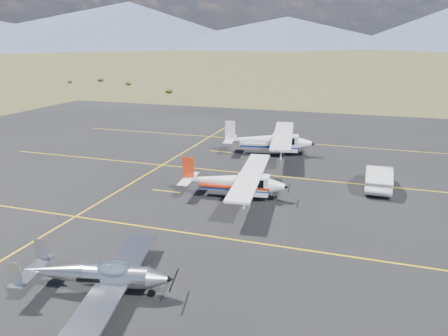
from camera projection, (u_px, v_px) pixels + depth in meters
The scene contains 6 objects.
ground at pixel (155, 248), 20.88m from camera, with size 1600.00×1600.00×0.00m, color #383D1C.
apron at pixel (206, 199), 27.25m from camera, with size 72.00×72.00×0.02m, color black.
aircraft_low_wing at pixel (100, 275), 16.85m from camera, with size 5.89×8.08×1.75m.
aircraft_cessna at pixel (235, 181), 27.14m from camera, with size 5.92×9.82×2.48m.
aircraft_plain at pixel (270, 140), 37.36m from camera, with size 6.79×11.21×2.83m.
sedan at pixel (379, 177), 28.94m from camera, with size 1.65×4.74×1.56m, color white.
Camera 1 is at (9.10, -16.93, 9.61)m, focal length 35.00 mm.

